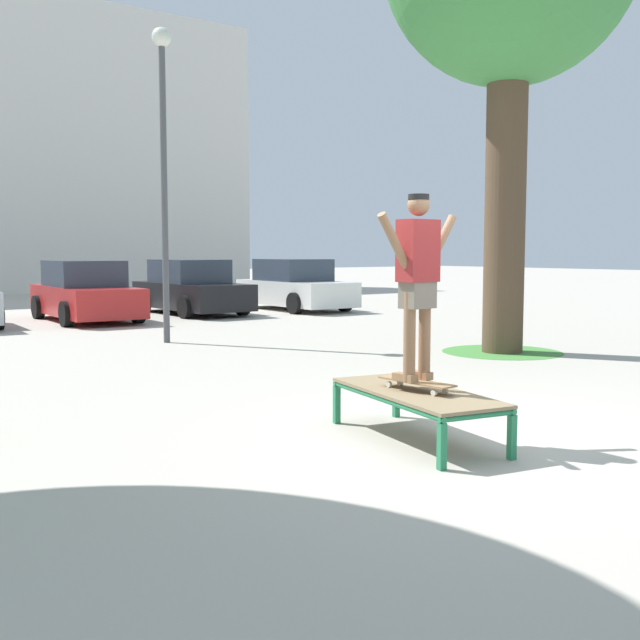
{
  "coord_description": "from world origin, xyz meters",
  "views": [
    {
      "loc": [
        -5.3,
        -4.9,
        1.73
      ],
      "look_at": [
        -0.51,
        1.69,
        1.0
      ],
      "focal_mm": 43.09,
      "sensor_mm": 36.0,
      "label": 1
    }
  ],
  "objects_px": {
    "car_white": "(295,286)",
    "skater": "(418,273)",
    "skateboard": "(417,382)",
    "car_red": "(86,293)",
    "car_black": "(191,289)",
    "light_post": "(163,138)",
    "skate_box": "(416,395)"
  },
  "relations": [
    {
      "from": "car_white",
      "to": "skater",
      "type": "bearing_deg",
      "value": -120.11
    },
    {
      "from": "skateboard",
      "to": "car_red",
      "type": "distance_m",
      "value": 13.89
    },
    {
      "from": "skater",
      "to": "car_black",
      "type": "relative_size",
      "value": 0.4
    },
    {
      "from": "car_black",
      "to": "car_white",
      "type": "relative_size",
      "value": 0.99
    },
    {
      "from": "skater",
      "to": "car_red",
      "type": "height_order",
      "value": "skater"
    },
    {
      "from": "skater",
      "to": "car_black",
      "type": "height_order",
      "value": "skater"
    },
    {
      "from": "skateboard",
      "to": "light_post",
      "type": "bearing_deg",
      "value": 80.67
    },
    {
      "from": "skater",
      "to": "light_post",
      "type": "bearing_deg",
      "value": 80.67
    },
    {
      "from": "skate_box",
      "to": "light_post",
      "type": "height_order",
      "value": "light_post"
    },
    {
      "from": "skater",
      "to": "car_white",
      "type": "xyz_separation_m",
      "value": [
        7.94,
        13.7,
        -0.84
      ]
    },
    {
      "from": "car_red",
      "to": "car_black",
      "type": "bearing_deg",
      "value": 8.04
    },
    {
      "from": "car_red",
      "to": "car_white",
      "type": "relative_size",
      "value": 1.0
    },
    {
      "from": "car_white",
      "to": "light_post",
      "type": "xyz_separation_m",
      "value": [
        -6.57,
        -5.36,
        3.13
      ]
    },
    {
      "from": "car_black",
      "to": "light_post",
      "type": "distance_m",
      "value": 7.5
    },
    {
      "from": "car_black",
      "to": "skate_box",
      "type": "bearing_deg",
      "value": -108.72
    },
    {
      "from": "car_red",
      "to": "light_post",
      "type": "distance_m",
      "value": 6.29
    },
    {
      "from": "car_red",
      "to": "car_black",
      "type": "relative_size",
      "value": 1.01
    },
    {
      "from": "skate_box",
      "to": "car_white",
      "type": "xyz_separation_m",
      "value": [
        7.94,
        13.7,
        0.28
      ]
    },
    {
      "from": "car_red",
      "to": "light_post",
      "type": "bearing_deg",
      "value": -93.47
    },
    {
      "from": "skate_box",
      "to": "skateboard",
      "type": "height_order",
      "value": "skateboard"
    },
    {
      "from": "light_post",
      "to": "skate_box",
      "type": "bearing_deg",
      "value": -99.33
    },
    {
      "from": "skate_box",
      "to": "light_post",
      "type": "xyz_separation_m",
      "value": [
        1.37,
        8.34,
        3.41
      ]
    },
    {
      "from": "skateboard",
      "to": "skater",
      "type": "bearing_deg",
      "value": 93.84
    },
    {
      "from": "skateboard",
      "to": "car_red",
      "type": "relative_size",
      "value": 0.19
    },
    {
      "from": "skateboard",
      "to": "car_black",
      "type": "bearing_deg",
      "value": 71.28
    },
    {
      "from": "light_post",
      "to": "skateboard",
      "type": "bearing_deg",
      "value": -99.33
    },
    {
      "from": "skate_box",
      "to": "car_red",
      "type": "bearing_deg",
      "value": 82.97
    },
    {
      "from": "skater",
      "to": "car_black",
      "type": "xyz_separation_m",
      "value": [
        4.82,
        14.22,
        -0.84
      ]
    },
    {
      "from": "skater",
      "to": "car_red",
      "type": "xyz_separation_m",
      "value": [
        1.7,
        13.78,
        -0.84
      ]
    },
    {
      "from": "skater",
      "to": "light_post",
      "type": "relative_size",
      "value": 0.29
    },
    {
      "from": "car_red",
      "to": "car_black",
      "type": "height_order",
      "value": "same"
    },
    {
      "from": "skate_box",
      "to": "light_post",
      "type": "distance_m",
      "value": 9.11
    }
  ]
}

